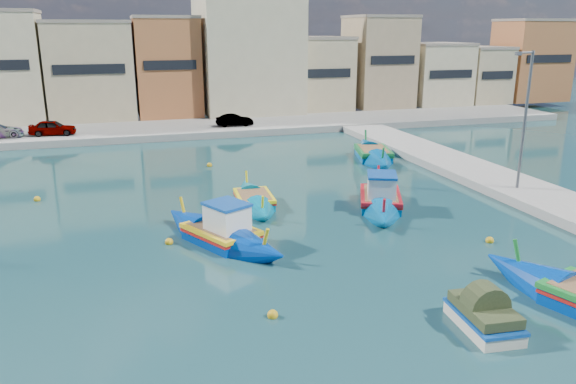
{
  "coord_description": "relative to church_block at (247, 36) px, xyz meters",
  "views": [
    {
      "loc": [
        -3.76,
        -19.24,
        9.1
      ],
      "look_at": [
        4.0,
        6.0,
        1.4
      ],
      "focal_mm": 35.0,
      "sensor_mm": 36.0,
      "label": 1
    }
  ],
  "objects": [
    {
      "name": "luzzu_cyan_mid",
      "position": [
        3.87,
        -22.97,
        -8.12
      ],
      "size": [
        4.41,
        9.42,
        2.71
      ],
      "color": "#00549D",
      "rests_on": "ground"
    },
    {
      "name": "luzzu_green",
      "position": [
        -7.08,
        -31.35,
        -8.17
      ],
      "size": [
        2.3,
        7.16,
        2.22
      ],
      "color": "#00769E",
      "rests_on": "ground"
    },
    {
      "name": "mooring_buoys",
      "position": [
        -8.95,
        -33.12,
        -8.33
      ],
      "size": [
        20.27,
        21.88,
        0.36
      ],
      "color": "gold",
      "rests_on": "ground"
    },
    {
      "name": "luzzu_turquoise_cabin",
      "position": [
        -0.69,
        -33.45,
        -8.05
      ],
      "size": [
        5.5,
        9.19,
        2.94
      ],
      "color": "#005C9C",
      "rests_on": "ground"
    },
    {
      "name": "north_quay",
      "position": [
        -10.0,
        -8.0,
        -8.11
      ],
      "size": [
        80.0,
        8.0,
        0.6
      ],
      "primitive_type": "cube",
      "color": "gray",
      "rests_on": "ground"
    },
    {
      "name": "luzzu_blue_cabin",
      "position": [
        -9.74,
        -36.19,
        -8.05
      ],
      "size": [
        5.57,
        8.33,
        2.94
      ],
      "color": "#00359F",
      "rests_on": "ground"
    },
    {
      "name": "tender_near",
      "position": [
        -3.25,
        -45.96,
        -8.0
      ],
      "size": [
        1.7,
        2.81,
        1.32
      ],
      "color": "beige",
      "rests_on": "ground"
    },
    {
      "name": "parked_cars",
      "position": [
        -17.78,
        -9.5,
        -7.2
      ],
      "size": [
        23.65,
        2.49,
        1.26
      ],
      "color": "#4C1919",
      "rests_on": "north_quay"
    },
    {
      "name": "north_townhouses",
      "position": [
        -3.32,
        -0.64,
        -3.41
      ],
      "size": [
        83.2,
        7.87,
        10.19
      ],
      "color": "tan",
      "rests_on": "ground"
    },
    {
      "name": "quay_street_lamp",
      "position": [
        7.44,
        -34.0,
        -4.07
      ],
      "size": [
        1.18,
        0.16,
        8.0
      ],
      "color": "#595B60",
      "rests_on": "ground"
    },
    {
      "name": "ground",
      "position": [
        -10.0,
        -40.0,
        -8.41
      ],
      "size": [
        160.0,
        160.0,
        0.0
      ],
      "primitive_type": "plane",
      "color": "#164240",
      "rests_on": "ground"
    },
    {
      "name": "church_block",
      "position": [
        0.0,
        0.0,
        0.0
      ],
      "size": [
        10.0,
        10.0,
        19.1
      ],
      "color": "#C3B892",
      "rests_on": "ground"
    }
  ]
}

